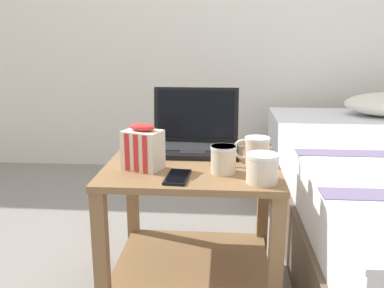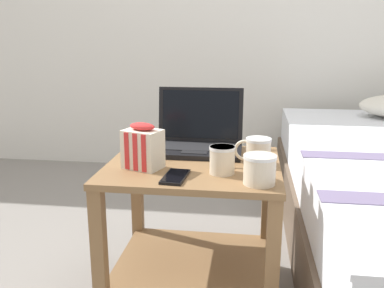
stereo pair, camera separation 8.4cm
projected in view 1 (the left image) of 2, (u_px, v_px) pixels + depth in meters
bedside_table at (193, 212)px, 1.55m from camera, size 0.60×0.53×0.52m
laptop at (194, 138)px, 1.67m from camera, size 0.34×0.26×0.23m
mug_front_left at (262, 166)px, 1.30m from camera, size 0.10×0.14×0.09m
mug_front_right at (224, 158)px, 1.39m from camera, size 0.08×0.12×0.09m
mug_mid_center at (256, 149)px, 1.50m from camera, size 0.13×0.09×0.09m
snack_bag at (143, 148)px, 1.43m from camera, size 0.15×0.12×0.16m
cell_phone at (178, 177)px, 1.35m from camera, size 0.08×0.15×0.01m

